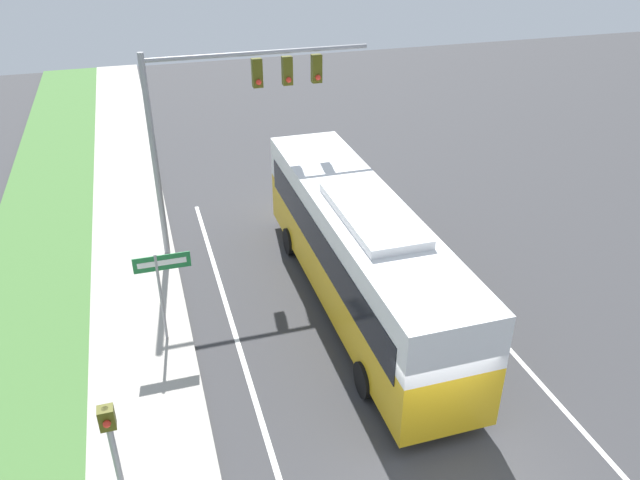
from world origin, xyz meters
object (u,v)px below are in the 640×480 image
object	(u,v)px
signal_gantry	(227,105)
bus	(359,247)
street_sign	(162,280)
pedestrian_signal	(115,453)

from	to	relation	value
signal_gantry	bus	bearing A→B (deg)	-59.53
signal_gantry	street_sign	size ratio (longest dim) A/B	2.54
pedestrian_signal	street_sign	size ratio (longest dim) A/B	1.16
bus	signal_gantry	bearing A→B (deg)	120.47
pedestrian_signal	street_sign	world-z (taller)	pedestrian_signal
signal_gantry	street_sign	xyz separation A→B (m)	(-2.81, -4.92, -3.10)
signal_gantry	pedestrian_signal	distance (m)	11.99
pedestrian_signal	bus	bearing A→B (deg)	40.98
signal_gantry	street_sign	distance (m)	6.46
bus	street_sign	bearing A→B (deg)	-179.16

